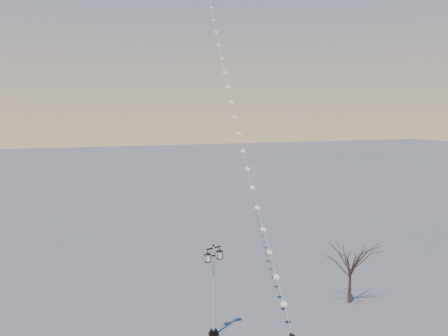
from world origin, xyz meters
TOP-DOWN VIEW (x-y plane):
  - street_lamp at (-2.76, 1.33)m, footprint 1.19×0.72m
  - bare_tree at (6.56, 2.38)m, footprint 2.27×2.27m
  - kite_train at (4.54, 18.20)m, footprint 7.80×37.89m

SIDE VIEW (x-z plane):
  - bare_tree at x=6.56m, z-range 0.73..4.50m
  - street_lamp at x=-2.76m, z-range 0.26..5.16m
  - kite_train at x=4.54m, z-range -0.07..34.29m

